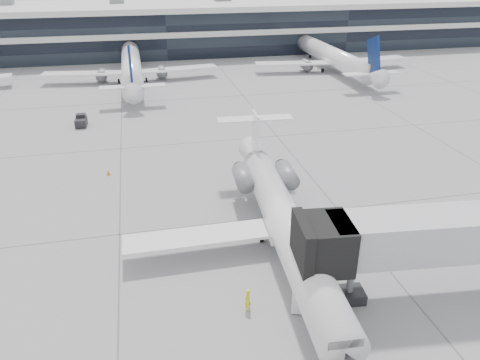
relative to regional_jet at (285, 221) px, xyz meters
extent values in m
plane|color=gray|center=(-3.07, 5.00, -2.51)|extent=(220.00, 220.00, 0.00)
cube|color=black|center=(-3.07, 87.00, 2.49)|extent=(170.00, 22.00, 10.00)
cylinder|color=white|center=(-0.06, -0.92, -0.08)|extent=(4.52, 25.53, 2.86)
cone|color=white|center=(0.89, 13.44, 0.24)|extent=(2.93, 3.56, 2.71)
cube|color=white|center=(-6.85, 0.59, -0.82)|extent=(11.65, 2.80, 0.23)
cube|color=white|center=(6.87, -0.32, -0.82)|extent=(11.91, 4.30, 0.23)
cylinder|color=slate|center=(-1.60, 7.88, 0.35)|extent=(1.82, 3.69, 1.59)
cylinder|color=slate|center=(2.62, 7.60, 0.35)|extent=(1.82, 3.69, 1.59)
cube|color=white|center=(0.84, 12.81, 2.46)|extent=(0.48, 2.76, 4.76)
cube|color=white|center=(0.87, 13.23, 4.16)|extent=(7.71, 2.19, 0.17)
cylinder|color=black|center=(-0.72, -10.95, -2.22)|extent=(0.23, 0.60, 0.59)
cylinder|color=black|center=(-1.51, 1.29, -2.17)|extent=(0.30, 0.69, 0.68)
cylinder|color=black|center=(1.66, 1.09, -2.17)|extent=(0.30, 0.69, 0.68)
cube|color=#AFB1B3|center=(8.78, -7.69, 2.42)|extent=(16.30, 4.79, 2.98)
cube|color=black|center=(0.56, -6.87, 2.31)|extent=(3.33, 3.95, 3.21)
cylinder|color=slate|center=(2.50, -7.06, -0.91)|extent=(0.50, 0.50, 3.21)
cube|color=black|center=(2.50, -7.06, -2.11)|extent=(2.21, 1.80, 0.80)
imported|color=yellow|center=(-4.56, -6.48, -1.67)|extent=(0.72, 0.71, 1.68)
cube|color=silver|center=(-0.75, -6.74, -1.89)|extent=(2.22, 2.83, 1.01)
cube|color=black|center=(-0.56, -6.21, -1.22)|extent=(1.51, 1.38, 0.56)
cylinder|color=black|center=(-1.02, -5.68, -2.26)|extent=(0.36, 0.53, 0.50)
cylinder|color=black|center=(0.14, -6.10, -2.26)|extent=(0.36, 0.53, 0.50)
cylinder|color=black|center=(-1.64, -7.37, -2.26)|extent=(0.36, 0.53, 0.50)
cylinder|color=black|center=(-0.48, -7.79, -2.26)|extent=(0.36, 0.53, 0.50)
cone|color=orange|center=(-14.33, 17.48, -2.22)|extent=(0.37, 0.37, 0.58)
cube|color=orange|center=(-14.33, 17.48, -2.50)|extent=(0.46, 0.46, 0.03)
cube|color=black|center=(-18.43, 34.73, -1.89)|extent=(1.56, 2.53, 1.02)
cube|color=black|center=(-18.41, 35.29, -1.21)|extent=(1.28, 1.06, 0.56)
cylinder|color=black|center=(-19.02, 35.65, -2.26)|extent=(0.22, 0.50, 0.50)
cylinder|color=black|center=(-17.78, 35.61, -2.26)|extent=(0.22, 0.50, 0.50)
cylinder|color=black|center=(-19.08, 33.85, -2.26)|extent=(0.22, 0.50, 0.50)
cylinder|color=black|center=(-17.84, 33.80, -2.26)|extent=(0.22, 0.50, 0.50)
camera|label=1|loc=(-10.43, -30.35, 19.18)|focal=35.00mm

